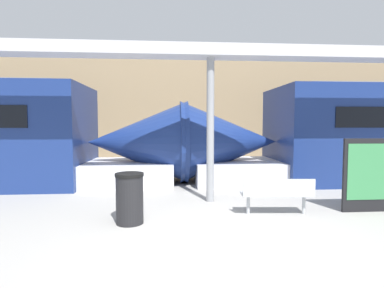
% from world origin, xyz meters
% --- Properties ---
extents(ground_plane, '(60.00, 60.00, 0.00)m').
position_xyz_m(ground_plane, '(0.00, 0.00, 0.00)').
color(ground_plane, '#9E9B96').
extents(station_wall, '(56.00, 0.20, 5.00)m').
position_xyz_m(station_wall, '(0.00, 10.25, 2.50)').
color(station_wall, '#9E8460').
rests_on(station_wall, ground_plane).
extents(bench_near, '(1.49, 0.55, 0.78)m').
position_xyz_m(bench_near, '(1.61, 1.49, 0.48)').
color(bench_near, '#ADB2B7').
rests_on(bench_near, ground_plane).
extents(trash_bin, '(0.54, 0.54, 0.96)m').
position_xyz_m(trash_bin, '(-1.38, 1.18, 0.48)').
color(trash_bin, black).
rests_on(trash_bin, ground_plane).
extents(poster_board, '(1.00, 0.07, 1.59)m').
position_xyz_m(poster_board, '(3.58, 1.57, 0.80)').
color(poster_board, black).
rests_on(poster_board, ground_plane).
extents(support_column_near, '(0.18, 0.18, 3.48)m').
position_xyz_m(support_column_near, '(0.37, 2.70, 1.74)').
color(support_column_near, gray).
rests_on(support_column_near, ground_plane).
extents(canopy_beam, '(28.00, 0.60, 0.28)m').
position_xyz_m(canopy_beam, '(0.37, 2.70, 3.62)').
color(canopy_beam, '#B7B7BC').
rests_on(canopy_beam, support_column_near).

